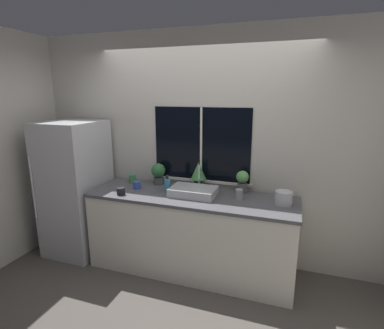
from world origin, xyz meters
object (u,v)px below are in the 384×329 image
Objects in this scene: potted_plant_right at (242,181)px; mug_grey at (239,194)px; sink at (193,191)px; mug_black at (121,191)px; mug_blue at (137,185)px; refrigerator at (76,188)px; mug_green at (133,179)px; soap_bottle at (167,185)px; potted_plant_center at (198,173)px; potted_plant_left at (158,172)px; kettle at (284,197)px.

potted_plant_right reaches higher than mug_grey.
mug_grey is at bearing 6.76° from sink.
mug_blue is at bearing 75.68° from mug_black.
potted_plant_right is (2.03, 0.30, 0.21)m from refrigerator.
refrigerator reaches higher than mug_green.
mug_green is (-1.36, -0.05, -0.09)m from potted_plant_right.
soap_bottle is at bearing -163.28° from potted_plant_right.
mug_grey is at bearing -20.80° from potted_plant_center.
mug_black is (-0.45, -0.25, -0.04)m from soap_bottle.
potted_plant_left is 1.50m from kettle.
refrigerator is at bearing -171.72° from potted_plant_right.
kettle is at bearing -13.38° from potted_plant_center.
mug_grey reaches higher than mug_black.
mug_black is at bearing -158.55° from potted_plant_right.
mug_grey is (0.81, 0.04, -0.03)m from soap_bottle.
refrigerator is at bearing 165.82° from mug_black.
kettle is (0.97, -0.23, -0.11)m from potted_plant_center.
sink is 0.61m from potted_plant_left.
soap_bottle reaches higher than kettle.
mug_black is (-0.23, -0.49, -0.11)m from potted_plant_left.
mug_green is at bearing 131.23° from mug_blue.
potted_plant_center is 0.86m from mug_green.
soap_bottle is 0.52m from mug_black.
refrigerator is 3.37× the size of sink.
mug_blue is (-0.67, -0.25, -0.14)m from potted_plant_center.
potted_plant_right is at bearing 21.45° from mug_black.
mug_blue reaches higher than mug_black.
potted_plant_center is 3.02× the size of mug_grey.
mug_green is 0.45m from mug_black.
potted_plant_right is at bearing 11.64° from mug_blue.
potted_plant_left is at bearing 171.14° from kettle.
sink is 0.56m from potted_plant_right.
potted_plant_center is at bearing 159.20° from mug_grey.
mug_green is 0.26m from mug_blue.
soap_bottle reaches higher than mug_green.
potted_plant_left reaches higher than mug_grey.
potted_plant_left is at bearing 154.63° from sink.
soap_bottle is at bearing -18.89° from mug_green.
refrigerator reaches higher than mug_blue.
mug_grey is (0.00, -0.20, -0.09)m from potted_plant_right.
refrigerator is 1.24m from soap_bottle.
refrigerator is 1.07m from potted_plant_left.
mug_black is at bearing -114.58° from potted_plant_left.
sink is 0.70m from mug_blue.
sink is at bearing -173.24° from mug_grey.
soap_bottle is (-0.32, 0.01, 0.04)m from sink.
mug_green is 0.61× the size of kettle.
mug_blue is at bearing -168.36° from potted_plant_right.
potted_plant_center is at bearing 96.37° from sink.
sink is at bearing -25.37° from potted_plant_left.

